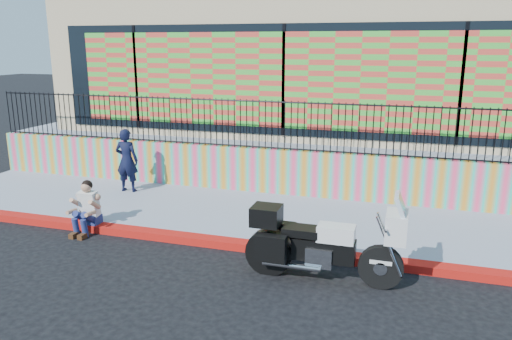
% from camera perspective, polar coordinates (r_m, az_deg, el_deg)
% --- Properties ---
extents(ground, '(90.00, 90.00, 0.00)m').
position_cam_1_polar(ground, '(9.62, -3.15, -8.80)').
color(ground, black).
rests_on(ground, ground).
extents(red_curb, '(16.00, 0.30, 0.15)m').
position_cam_1_polar(red_curb, '(9.59, -3.16, -8.39)').
color(red_curb, '#AD1A0C').
rests_on(red_curb, ground).
extents(sidewalk, '(16.00, 3.00, 0.15)m').
position_cam_1_polar(sidewalk, '(11.05, -0.18, -5.25)').
color(sidewalk, '#8C93A8').
rests_on(sidewalk, ground).
extents(mural_wall, '(16.00, 0.20, 1.10)m').
position_cam_1_polar(mural_wall, '(12.34, 2.04, -0.13)').
color(mural_wall, '#FF4371').
rests_on(mural_wall, sidewalk).
extents(metal_fence, '(15.80, 0.04, 1.20)m').
position_cam_1_polar(metal_fence, '(12.10, 2.09, 5.15)').
color(metal_fence, black).
rests_on(metal_fence, mural_wall).
extents(elevated_platform, '(16.00, 10.00, 1.25)m').
position_cam_1_polar(elevated_platform, '(17.22, 6.51, 3.66)').
color(elevated_platform, '#8C93A8').
rests_on(elevated_platform, ground).
extents(storefront_building, '(14.00, 8.06, 4.00)m').
position_cam_1_polar(storefront_building, '(16.72, 6.62, 12.40)').
color(storefront_building, '#CDB788').
rests_on(storefront_building, elevated_platform).
extents(police_motorcycle, '(2.53, 0.84, 1.57)m').
position_cam_1_polar(police_motorcycle, '(8.19, 7.41, -8.16)').
color(police_motorcycle, black).
rests_on(police_motorcycle, ground).
extents(police_officer, '(0.61, 0.42, 1.59)m').
position_cam_1_polar(police_officer, '(12.81, -14.55, 1.08)').
color(police_officer, black).
rests_on(police_officer, sidewalk).
extents(seated_man, '(0.54, 0.71, 1.06)m').
position_cam_1_polar(seated_man, '(10.70, -18.95, -4.60)').
color(seated_man, navy).
rests_on(seated_man, ground).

